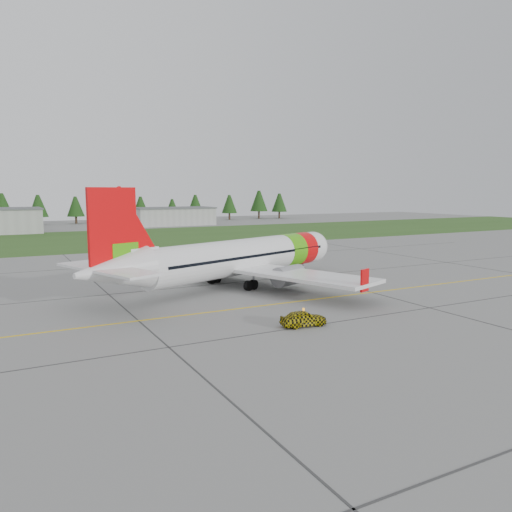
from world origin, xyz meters
TOP-DOWN VIEW (x-y plane):
  - ground at (0.00, 0.00)m, footprint 320.00×320.00m
  - aircraft at (-0.72, 18.35)m, footprint 35.04×33.31m
  - follow_me_car at (-3.76, 0.23)m, footprint 1.43×1.64m
  - grass_strip at (0.00, 82.00)m, footprint 320.00×50.00m
  - taxi_guideline at (0.00, 8.00)m, footprint 120.00×0.25m
  - hangar_east at (25.00, 118.00)m, footprint 24.00×12.00m
  - treeline at (0.00, 138.00)m, footprint 160.00×8.00m

SIDE VIEW (x-z plane):
  - ground at x=0.00m, z-range 0.00..0.00m
  - taxi_guideline at x=0.00m, z-range 0.00..0.02m
  - grass_strip at x=0.00m, z-range 0.00..0.03m
  - follow_me_car at x=-3.76m, z-range 0.00..3.76m
  - hangar_east at x=25.00m, z-range 0.00..5.20m
  - aircraft at x=-0.72m, z-range -2.34..8.72m
  - treeline at x=0.00m, z-range 0.00..10.00m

